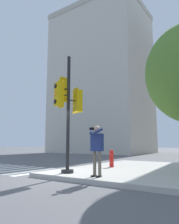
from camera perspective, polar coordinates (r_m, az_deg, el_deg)
name	(u,v)px	position (r m, az deg, el deg)	size (l,w,h in m)	color
ground_plane	(48,177)	(8.76, -10.69, -16.25)	(160.00, 160.00, 0.00)	#5B5B5E
sidewalk_corner	(168,172)	(10.05, 19.89, -14.44)	(8.00, 8.00, 0.16)	#BCB7AD
crosswalk_stripes	(2,168)	(12.43, -21.99, -13.44)	(6.24, 3.05, 0.01)	silver
traffic_signal_pole	(67,104)	(8.64, -5.89, 2.08)	(0.96, 1.14, 4.59)	black
person_photographer	(97,146)	(7.39, 1.92, -8.77)	(0.50, 0.53, 1.68)	black
fire_hydrant	(111,158)	(10.55, 5.77, -11.95)	(0.20, 0.26, 0.81)	red
building_left	(101,81)	(33.86, 3.06, 8.11)	(13.65, 9.99, 21.69)	beige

